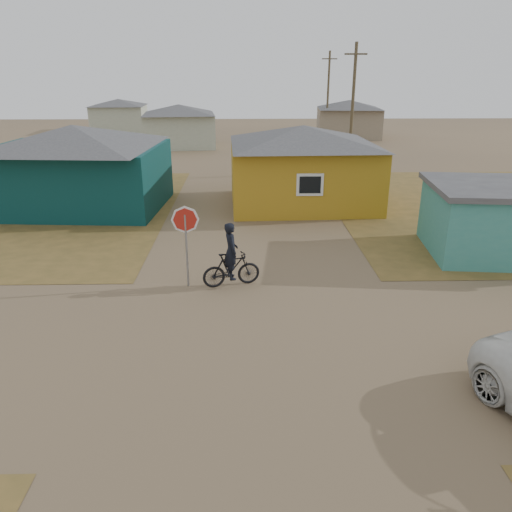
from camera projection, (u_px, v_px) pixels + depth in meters
The scene contains 10 objects.
ground at pixel (262, 348), 12.31m from camera, with size 120.00×120.00×0.00m, color brown.
house_teal at pixel (76, 166), 24.02m from camera, with size 8.93×7.08×4.00m.
house_yellow at pixel (303, 164), 24.76m from camera, with size 7.72×6.76×3.90m.
house_pale_west at pixel (179, 125), 43.33m from camera, with size 7.04×6.15×3.60m.
house_beige_east at pixel (349, 118), 49.31m from camera, with size 6.95×6.05×3.60m.
house_pale_north at pixel (119, 115), 54.41m from camera, with size 6.28×5.81×3.40m.
utility_pole_near at pixel (352, 108), 31.59m from camera, with size 1.40×0.20×8.00m.
utility_pole_far at pixel (328, 95), 46.58m from camera, with size 1.40×0.20×8.00m.
stop_sign at pixel (186, 228), 15.17m from camera, with size 0.82×0.31×2.61m.
cyclist at pixel (231, 263), 15.59m from camera, with size 1.91×0.98×2.08m.
Camera 1 is at (-0.42, -10.71, 6.47)m, focal length 35.00 mm.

